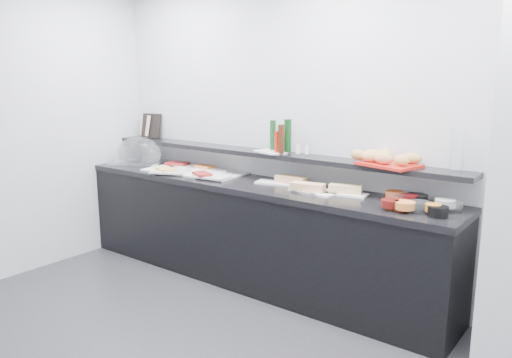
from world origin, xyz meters
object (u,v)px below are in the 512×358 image
Objects in this scene: bread_tray at (389,165)px; carafe at (458,150)px; sandwich_plate_mid at (313,192)px; condiment_tray at (271,152)px; framed_print at (151,126)px; cloche_base at (138,163)px.

carafe is (0.46, 0.07, 0.14)m from bread_tray.
condiment_tray is at bearing 170.53° from sandwich_plate_mid.
framed_print is at bearing -168.79° from bread_tray.
framed_print reaches higher than sandwich_plate_mid.
cloche_base is 1.71× the size of carafe.
framed_print is at bearing -164.01° from condiment_tray.
bread_tray is (1.08, -0.01, 0.00)m from condiment_tray.
condiment_tray is at bearing -12.94° from framed_print.
carafe is (1.54, 0.06, 0.14)m from condiment_tray.
cloche_base is at bearing -171.90° from sandwich_plate_mid.
carafe reaches higher than framed_print.
framed_print is 2.71m from bread_tray.
bread_tray is at bearing -17.74° from cloche_base.
bread_tray is at bearing 17.89° from condiment_tray.
cloche_base is 1.33× the size of sandwich_plate_mid.
framed_print is 0.87× the size of carafe.
carafe is at bearing 20.86° from sandwich_plate_mid.
sandwich_plate_mid is at bearing 1.09° from condiment_tray.
carafe reaches higher than bread_tray.
bread_tray is at bearing -171.11° from carafe.
condiment_tray is (1.56, 0.17, 0.24)m from cloche_base.
framed_print is 0.93× the size of condiment_tray.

